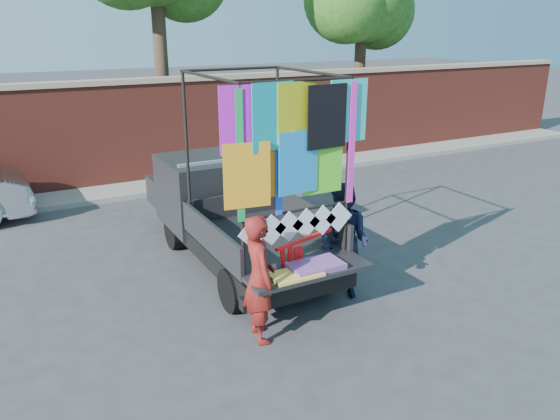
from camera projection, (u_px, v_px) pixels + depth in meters
name	position (u px, v px, depth m)	size (l,w,h in m)	color
ground	(270.00, 296.00, 8.16)	(90.00, 90.00, 0.00)	#38383A
brick_wall	(141.00, 131.00, 13.56)	(30.00, 0.45, 2.61)	maroon
curb	(152.00, 187.00, 13.39)	(30.00, 1.20, 0.12)	gray
pickup_truck	(225.00, 208.00, 9.50)	(2.04, 5.12, 3.22)	black
woman	(259.00, 279.00, 6.81)	(0.61, 0.40, 1.68)	maroon
man	(343.00, 241.00, 7.93)	(0.83, 0.65, 1.71)	black
streamer_bundle	(298.00, 255.00, 7.28)	(1.03, 0.34, 0.72)	red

